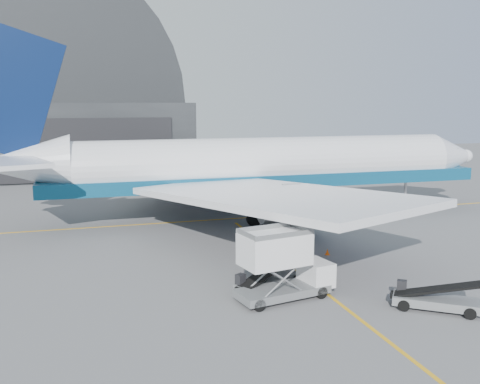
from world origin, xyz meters
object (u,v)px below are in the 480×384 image
object	(u,v)px
airliner	(249,166)
belt_loader_a	(267,281)
pushback_tug	(291,233)
belt_loader_b	(435,300)
catering_truck	(282,266)

from	to	relation	value
airliner	belt_loader_a	world-z (taller)	airliner
airliner	pushback_tug	world-z (taller)	airliner
pushback_tug	belt_loader_b	distance (m)	17.37
belt_loader_a	airliner	bearing A→B (deg)	44.47
catering_truck	belt_loader_a	xyz separation A→B (m)	(-0.28, 1.88, -1.54)
airliner	pushback_tug	distance (m)	11.38
pushback_tug	belt_loader_b	size ratio (longest dim) A/B	0.88
catering_truck	belt_loader_b	bearing A→B (deg)	-38.65
belt_loader_b	belt_loader_a	bearing A→B (deg)	-179.76
catering_truck	belt_loader_a	bearing A→B (deg)	87.00
airliner	belt_loader_a	xyz separation A→B (m)	(-5.50, -21.49, -4.85)
catering_truck	pushback_tug	size ratio (longest dim) A/B	1.49
pushback_tug	belt_loader_a	bearing A→B (deg)	-102.38
airliner	belt_loader_b	size ratio (longest dim) A/B	11.19
airliner	pushback_tug	size ratio (longest dim) A/B	12.67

